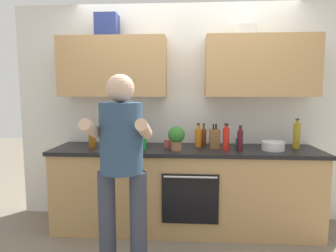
% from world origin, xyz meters
% --- Properties ---
extents(ground_plane, '(12.00, 12.00, 0.00)m').
position_xyz_m(ground_plane, '(0.00, 0.00, 0.00)').
color(ground_plane, '#756B5B').
extents(back_wall_unit, '(4.00, 0.38, 2.50)m').
position_xyz_m(back_wall_unit, '(-0.01, 0.27, 1.50)').
color(back_wall_unit, silver).
rests_on(back_wall_unit, ground).
extents(counter, '(2.84, 0.67, 0.90)m').
position_xyz_m(counter, '(0.00, -0.00, 0.45)').
color(counter, tan).
rests_on(counter, ground).
extents(person_standing, '(0.49, 0.45, 1.64)m').
position_xyz_m(person_standing, '(-0.50, -0.85, 0.97)').
color(person_standing, '#383D4C').
rests_on(person_standing, ground).
extents(bottle_vinegar, '(0.06, 0.06, 0.25)m').
position_xyz_m(bottle_vinegar, '(0.21, 0.20, 1.00)').
color(bottle_vinegar, brown).
rests_on(bottle_vinegar, counter).
extents(bottle_wine, '(0.06, 0.06, 0.26)m').
position_xyz_m(bottle_wine, '(0.56, -0.10, 1.01)').
color(bottle_wine, '#471419').
rests_on(bottle_wine, counter).
extents(bottle_soy, '(0.07, 0.07, 0.23)m').
position_xyz_m(bottle_soy, '(-0.53, 0.09, 1.00)').
color(bottle_soy, black).
rests_on(bottle_soy, counter).
extents(bottle_soda, '(0.07, 0.07, 0.27)m').
position_xyz_m(bottle_soda, '(-0.44, -0.11, 1.02)').
color(bottle_soda, '#198C33').
rests_on(bottle_soda, counter).
extents(bottle_juice, '(0.07, 0.07, 0.26)m').
position_xyz_m(bottle_juice, '(0.14, 0.10, 1.00)').
color(bottle_juice, orange).
rests_on(bottle_juice, counter).
extents(bottle_oil, '(0.07, 0.07, 0.32)m').
position_xyz_m(bottle_oil, '(1.19, 0.08, 1.04)').
color(bottle_oil, olive).
rests_on(bottle_oil, counter).
extents(bottle_hotsauce, '(0.07, 0.07, 0.28)m').
position_xyz_m(bottle_hotsauce, '(0.42, -0.09, 1.02)').
color(bottle_hotsauce, red).
rests_on(bottle_hotsauce, counter).
extents(bottle_syrup, '(0.08, 0.08, 0.26)m').
position_xyz_m(bottle_syrup, '(-1.01, -0.01, 1.00)').
color(bottle_syrup, '#8C4C14').
rests_on(bottle_syrup, counter).
extents(cup_ceramic, '(0.07, 0.07, 0.08)m').
position_xyz_m(cup_ceramic, '(-0.19, 0.03, 0.94)').
color(cup_ceramic, '#BF4C47').
rests_on(cup_ceramic, counter).
extents(cup_tea, '(0.07, 0.07, 0.10)m').
position_xyz_m(cup_tea, '(0.58, 0.07, 0.95)').
color(cup_tea, '#33598C').
rests_on(cup_tea, counter).
extents(mixing_bowl, '(0.23, 0.23, 0.09)m').
position_xyz_m(mixing_bowl, '(0.91, -0.05, 0.94)').
color(mixing_bowl, silver).
rests_on(mixing_bowl, counter).
extents(knife_block, '(0.10, 0.14, 0.26)m').
position_xyz_m(knife_block, '(0.31, 0.02, 1.00)').
color(knife_block, brown).
rests_on(knife_block, counter).
extents(potted_herb, '(0.17, 0.17, 0.25)m').
position_xyz_m(potted_herb, '(-0.09, -0.13, 1.04)').
color(potted_herb, '#9E6647').
rests_on(potted_herb, counter).
extents(grocery_bag_rice, '(0.26, 0.20, 0.20)m').
position_xyz_m(grocery_bag_rice, '(-0.76, 0.10, 1.00)').
color(grocery_bag_rice, beige).
rests_on(grocery_bag_rice, counter).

